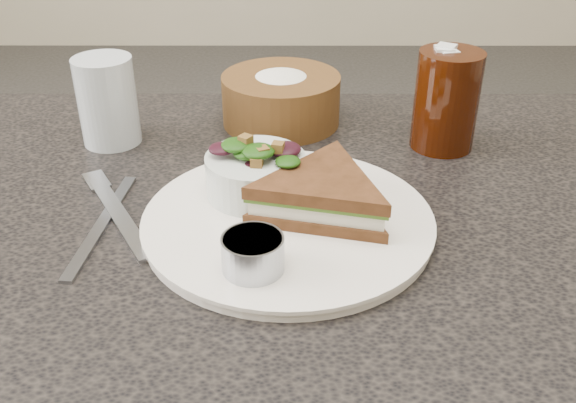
# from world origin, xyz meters

# --- Properties ---
(dinner_plate) EXTENTS (0.29, 0.29, 0.01)m
(dinner_plate) POSITION_xyz_m (0.01, -0.02, 0.76)
(dinner_plate) COLOR white
(dinner_plate) RESTS_ON dining_table
(sandwich) EXTENTS (0.20, 0.20, 0.04)m
(sandwich) POSITION_xyz_m (0.05, -0.01, 0.78)
(sandwich) COLOR #512D18
(sandwich) RESTS_ON dinner_plate
(salad_bowl) EXTENTS (0.14, 0.14, 0.06)m
(salad_bowl) POSITION_xyz_m (-0.02, 0.03, 0.79)
(salad_bowl) COLOR silver
(salad_bowl) RESTS_ON dinner_plate
(dressing_ramekin) EXTENTS (0.07, 0.07, 0.03)m
(dressing_ramekin) POSITION_xyz_m (-0.02, -0.11, 0.78)
(dressing_ramekin) COLOR #9A9FAA
(dressing_ramekin) RESTS_ON dinner_plate
(orange_wedge) EXTENTS (0.09, 0.09, 0.03)m
(orange_wedge) POSITION_xyz_m (0.03, 0.05, 0.78)
(orange_wedge) COLOR #FF7900
(orange_wedge) RESTS_ON dinner_plate
(fork) EXTENTS (0.10, 0.16, 0.00)m
(fork) POSITION_xyz_m (-0.16, -0.00, 0.75)
(fork) COLOR #AAADB4
(fork) RESTS_ON dining_table
(knife) EXTENTS (0.03, 0.19, 0.00)m
(knife) POSITION_xyz_m (-0.18, -0.02, 0.75)
(knife) COLOR gray
(knife) RESTS_ON dining_table
(bread_basket) EXTENTS (0.18, 0.18, 0.09)m
(bread_basket) POSITION_xyz_m (0.00, 0.24, 0.79)
(bread_basket) COLOR brown
(bread_basket) RESTS_ON dining_table
(cola_glass) EXTENTS (0.10, 0.10, 0.13)m
(cola_glass) POSITION_xyz_m (0.20, 0.17, 0.82)
(cola_glass) COLOR black
(cola_glass) RESTS_ON dining_table
(water_glass) EXTENTS (0.09, 0.09, 0.11)m
(water_glass) POSITION_xyz_m (-0.21, 0.18, 0.81)
(water_glass) COLOR silver
(water_glass) RESTS_ON dining_table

